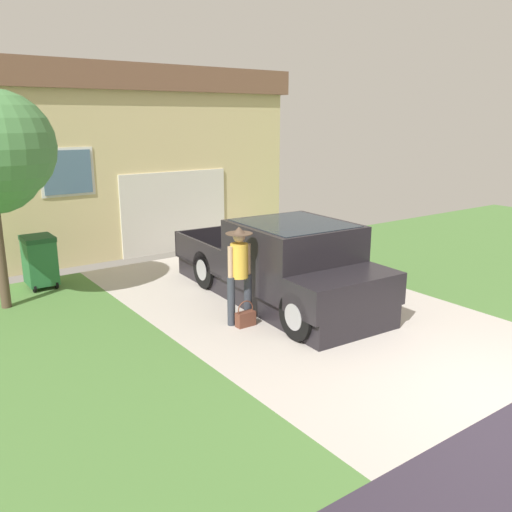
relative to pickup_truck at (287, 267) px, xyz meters
name	(u,v)px	position (x,y,z in m)	size (l,w,h in m)	color
pickup_truck	(287,267)	(0.00, 0.00, 0.00)	(2.20, 5.19, 1.62)	black
person_with_hat	(239,267)	(-1.31, -0.33, 0.28)	(0.48, 0.46, 1.72)	#333842
handbag	(246,318)	(-1.31, -0.52, -0.58)	(0.34, 0.15, 0.46)	brown
house_with_garage	(83,156)	(-1.03, 8.37, 1.68)	(9.88, 7.03, 4.76)	#D1BE86
wheeled_trash_bin	(40,260)	(-3.59, 3.78, -0.13)	(0.60, 0.72, 1.11)	#286B38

